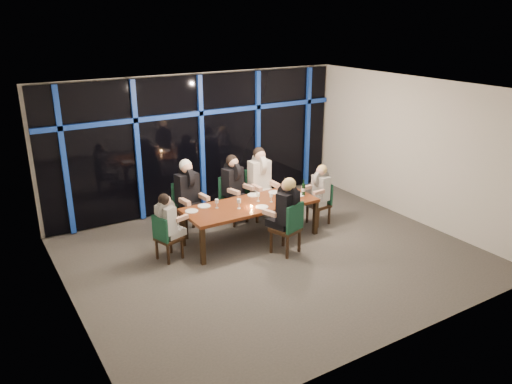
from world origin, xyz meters
TOP-DOWN VIEW (x-y plane):
  - room at (0.00, 0.00)m, footprint 7.04×7.00m
  - window_wall at (0.01, 2.93)m, footprint 6.86×0.43m
  - dining_table at (0.00, 0.80)m, footprint 2.60×1.00m
  - chair_far_left at (-0.90, 1.79)m, footprint 0.54×0.54m
  - chair_far_mid at (0.13, 1.81)m, footprint 0.56×0.56m
  - chair_far_right at (0.75, 1.74)m, footprint 0.50×0.50m
  - chair_end_left at (-1.73, 0.84)m, footprint 0.50×0.50m
  - chair_end_right at (1.70, 0.75)m, footprint 0.43×0.43m
  - chair_near_mid at (0.29, -0.09)m, footprint 0.58×0.58m
  - diner_far_left at (-0.89, 1.70)m, footprint 0.55×0.68m
  - diner_far_mid at (0.15, 1.72)m, footprint 0.57×0.67m
  - diner_far_right at (0.75, 1.65)m, footprint 0.53×0.66m
  - diner_end_left at (-1.67, 0.86)m, footprint 0.58×0.50m
  - diner_end_right at (1.63, 0.75)m, footprint 0.56×0.45m
  - diner_near_mid at (0.26, -0.01)m, footprint 0.59×0.68m
  - plate_far_left at (-0.82, 1.14)m, footprint 0.24×0.24m
  - plate_far_mid at (0.29, 1.18)m, footprint 0.24×0.24m
  - plate_far_right at (0.74, 1.09)m, footprint 0.24×0.24m
  - plate_end_left at (-1.13, 1.03)m, footprint 0.24×0.24m
  - plate_end_right at (1.07, 0.70)m, footprint 0.24×0.24m
  - plate_near_mid at (0.09, 0.53)m, footprint 0.24×0.24m
  - wine_bottle at (1.14, 0.65)m, footprint 0.08×0.08m
  - water_pitcher at (0.84, 0.58)m, footprint 0.13×0.12m
  - tea_light at (-0.08, 0.63)m, footprint 0.05×0.05m
  - wine_glass_a at (-0.31, 0.70)m, footprint 0.07×0.07m
  - wine_glass_b at (0.20, 0.85)m, footprint 0.07×0.07m
  - wine_glass_c at (0.39, 0.68)m, footprint 0.07×0.07m
  - wine_glass_d at (-0.65, 0.94)m, footprint 0.07×0.07m
  - wine_glass_e at (0.88, 0.99)m, footprint 0.07×0.07m

SIDE VIEW (x-z plane):
  - chair_end_left at x=-1.73m, z-range 0.05..0.91m
  - chair_end_right at x=1.70m, z-range 0.05..0.92m
  - chair_near_mid at x=0.29m, z-range 0.06..1.05m
  - chair_far_mid at x=0.13m, z-range 0.06..1.06m
  - chair_far_left at x=-0.90m, z-range 0.06..1.11m
  - chair_far_right at x=0.75m, z-range 0.06..1.13m
  - dining_table at x=0.00m, z-range 0.31..1.06m
  - plate_far_left at x=-0.82m, z-range 0.75..0.76m
  - plate_far_mid at x=0.29m, z-range 0.75..0.76m
  - plate_far_right at x=0.74m, z-range 0.75..0.76m
  - plate_end_left at x=-1.13m, z-range 0.75..0.76m
  - plate_end_right at x=1.07m, z-range 0.75..0.76m
  - plate_near_mid at x=0.09m, z-range 0.75..0.76m
  - tea_light at x=-0.08m, z-range 0.75..0.78m
  - diner_end_left at x=-1.67m, z-range 0.40..1.24m
  - diner_end_right at x=1.63m, z-range 0.41..1.26m
  - water_pitcher at x=0.84m, z-range 0.75..0.97m
  - wine_glass_b at x=0.20m, z-range 0.79..0.96m
  - wine_glass_c at x=0.39m, z-range 0.79..0.96m
  - wine_glass_d at x=-0.65m, z-range 0.79..0.96m
  - wine_bottle at x=1.14m, z-range 0.71..1.04m
  - wine_glass_e at x=0.88m, z-range 0.79..0.96m
  - wine_glass_a at x=-0.31m, z-range 0.79..0.98m
  - diner_near_mid at x=0.26m, z-range 0.47..1.44m
  - diner_far_mid at x=0.15m, z-range 0.47..1.44m
  - diner_far_left at x=-0.89m, z-range 0.49..1.51m
  - diner_far_right at x=0.75m, z-range 0.50..1.53m
  - window_wall at x=0.01m, z-range 0.08..3.02m
  - room at x=0.00m, z-range 0.51..3.53m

